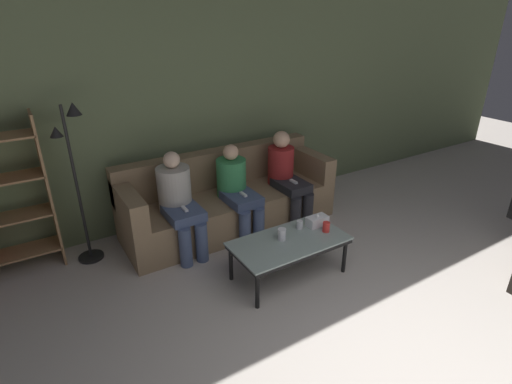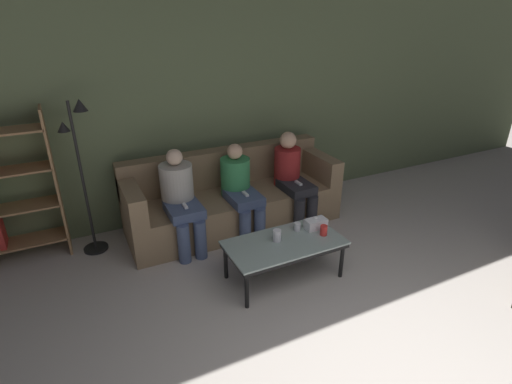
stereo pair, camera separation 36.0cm
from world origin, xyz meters
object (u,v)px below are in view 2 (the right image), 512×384
standing_lamp (81,163)px  cup_far_center (324,230)px  seated_person_mid_right (292,176)px  cup_near_right (297,227)px  tissue_box (316,224)px  coffee_table (284,245)px  seated_person_mid_left (240,187)px  cup_near_left (277,235)px  seated_person_left_end (180,196)px  couch (232,199)px

standing_lamp → cup_far_center: bearing=-35.4°
cup_far_center → seated_person_mid_right: 1.12m
cup_near_right → tissue_box: size_ratio=0.39×
coffee_table → seated_person_mid_left: size_ratio=1.06×
tissue_box → cup_near_left: bearing=-175.0°
cup_near_right → cup_far_center: (0.19, -0.19, 0.01)m
coffee_table → cup_near_left: cup_near_left is taller
cup_far_center → standing_lamp: bearing=144.6°
cup_near_left → standing_lamp: (-1.54, 1.32, 0.55)m
cup_far_center → seated_person_left_end: (-1.11, 1.09, 0.14)m
cup_far_center → tissue_box: tissue_box is taller
seated_person_mid_left → coffee_table: bearing=-89.4°
coffee_table → seated_person_mid_left: seated_person_mid_left is taller
cup_near_left → seated_person_mid_right: bearing=52.6°
cup_near_left → seated_person_mid_right: 1.22m
cup_near_right → tissue_box: 0.20m
tissue_box → seated_person_mid_left: bearing=114.6°
seated_person_left_end → seated_person_mid_right: bearing=-0.7°
tissue_box → seated_person_mid_right: size_ratio=0.20×
seated_person_left_end → seated_person_mid_right: size_ratio=0.99×
couch → seated_person_mid_left: size_ratio=2.40×
cup_far_center → seated_person_left_end: seated_person_left_end is taller
cup_near_right → seated_person_mid_right: bearing=62.5°
seated_person_mid_left → seated_person_mid_right: bearing=-0.1°
cup_near_left → cup_far_center: size_ratio=1.16×
couch → cup_near_right: bearing=-78.2°
coffee_table → seated_person_mid_right: bearing=56.1°
seated_person_mid_left → cup_near_right: bearing=-75.3°
coffee_table → seated_person_mid_right: size_ratio=1.01×
couch → coffee_table: size_ratio=2.26×
cup_near_right → cup_far_center: 0.27m
standing_lamp → seated_person_mid_left: standing_lamp is taller
coffee_table → standing_lamp: 2.20m
couch → coffee_table: bearing=-89.5°
seated_person_left_end → cup_near_right: bearing=-44.2°
coffee_table → tissue_box: 0.43m
standing_lamp → cup_near_left: bearing=-40.7°
standing_lamp → seated_person_mid_right: standing_lamp is taller
seated_person_left_end → seated_person_mid_left: (0.69, -0.02, -0.02)m
coffee_table → cup_near_right: 0.27m
cup_near_right → standing_lamp: 2.28m
cup_far_center → tissue_box: size_ratio=0.46×
tissue_box → standing_lamp: bearing=147.5°
seated_person_mid_right → coffee_table: bearing=-123.9°
seated_person_mid_left → seated_person_mid_right: size_ratio=0.95×
seated_person_mid_left → seated_person_left_end: bearing=178.7°
standing_lamp → coffee_table: bearing=-40.6°
tissue_box → standing_lamp: standing_lamp is taller
cup_near_left → cup_near_right: bearing=16.7°
tissue_box → cup_far_center: bearing=-91.8°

